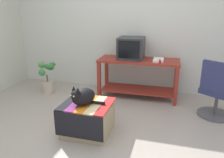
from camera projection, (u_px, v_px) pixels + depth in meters
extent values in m
plane|color=#9E9389|center=(89.00, 138.00, 2.82)|extent=(14.00, 14.00, 0.00)
cube|color=silver|center=(125.00, 25.00, 4.30)|extent=(8.00, 0.10, 2.60)
cube|color=maroon|center=(99.00, 80.00, 4.02)|extent=(0.06, 0.06, 0.68)
cube|color=maroon|center=(176.00, 87.00, 3.69)|extent=(0.06, 0.06, 0.68)
cube|color=maroon|center=(176.00, 78.00, 4.15)|extent=(0.06, 0.06, 0.68)
cube|color=maroon|center=(107.00, 73.00, 4.48)|extent=(0.06, 0.06, 0.68)
cube|color=maroon|center=(138.00, 89.00, 4.15)|extent=(1.34, 0.52, 0.02)
cube|color=maroon|center=(139.00, 60.00, 3.98)|extent=(1.46, 0.61, 0.04)
cube|color=#28282B|center=(131.00, 58.00, 4.06)|extent=(0.33, 0.35, 0.02)
cube|color=#28282B|center=(131.00, 48.00, 4.00)|extent=(0.47, 0.49, 0.39)
cube|color=black|center=(129.00, 50.00, 3.77)|extent=(0.37, 0.02, 0.30)
cube|color=#333338|center=(129.00, 60.00, 3.89)|extent=(0.41, 0.18, 0.02)
cube|color=white|center=(158.00, 60.00, 3.84)|extent=(0.18, 0.30, 0.04)
cube|color=tan|center=(88.00, 118.00, 2.92)|extent=(0.60, 0.54, 0.40)
cube|color=black|center=(78.00, 127.00, 2.63)|extent=(0.63, 0.01, 0.32)
cube|color=black|center=(69.00, 102.00, 2.92)|extent=(0.13, 0.59, 0.02)
cube|color=#7A2D6B|center=(78.00, 103.00, 2.89)|extent=(0.13, 0.59, 0.02)
cube|color=orange|center=(87.00, 104.00, 2.85)|extent=(0.13, 0.59, 0.02)
cube|color=beige|center=(96.00, 105.00, 2.82)|extent=(0.13, 0.59, 0.02)
cube|color=#AD2323|center=(106.00, 106.00, 2.79)|extent=(0.13, 0.59, 0.02)
ellipsoid|color=black|center=(84.00, 97.00, 2.79)|extent=(0.35, 0.41, 0.21)
sphere|color=black|center=(76.00, 95.00, 2.68)|extent=(0.13, 0.13, 0.13)
cylinder|color=black|center=(95.00, 102.00, 2.83)|extent=(0.27, 0.05, 0.04)
cone|color=black|center=(74.00, 88.00, 2.67)|extent=(0.05, 0.05, 0.06)
cone|color=black|center=(78.00, 90.00, 2.63)|extent=(0.05, 0.05, 0.06)
sphere|color=#C6D151|center=(71.00, 95.00, 2.64)|extent=(0.02, 0.02, 0.02)
sphere|color=#C6D151|center=(74.00, 96.00, 2.62)|extent=(0.02, 0.02, 0.02)
cylinder|color=#B7A893|center=(48.00, 87.00, 4.37)|extent=(0.24, 0.24, 0.22)
cylinder|color=brown|center=(47.00, 78.00, 4.32)|extent=(0.03, 0.03, 0.13)
ellipsoid|color=#2D7033|center=(50.00, 67.00, 4.22)|extent=(0.20, 0.10, 0.10)
ellipsoid|color=#2D7033|center=(52.00, 65.00, 4.28)|extent=(0.12, 0.16, 0.09)
ellipsoid|color=#2D7033|center=(51.00, 68.00, 4.40)|extent=(0.13, 0.11, 0.08)
ellipsoid|color=#4C8E42|center=(42.00, 65.00, 4.32)|extent=(0.13, 0.14, 0.12)
ellipsoid|color=#2D7033|center=(42.00, 73.00, 4.29)|extent=(0.12, 0.10, 0.10)
ellipsoid|color=#38843D|center=(42.00, 73.00, 4.20)|extent=(0.14, 0.09, 0.14)
ellipsoid|color=#2D7033|center=(48.00, 66.00, 4.16)|extent=(0.19, 0.09, 0.09)
cylinder|color=#4C4C51|center=(214.00, 114.00, 3.43)|extent=(0.52, 0.52, 0.03)
cylinder|color=#4C4C51|center=(216.00, 104.00, 3.37)|extent=(0.05, 0.05, 0.34)
cube|color=navy|center=(218.00, 91.00, 3.31)|extent=(0.58, 0.58, 0.08)
cube|color=navy|center=(215.00, 77.00, 3.11)|extent=(0.35, 0.26, 0.44)
cube|color=#A31E1E|center=(160.00, 61.00, 3.74)|extent=(0.05, 0.11, 0.04)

